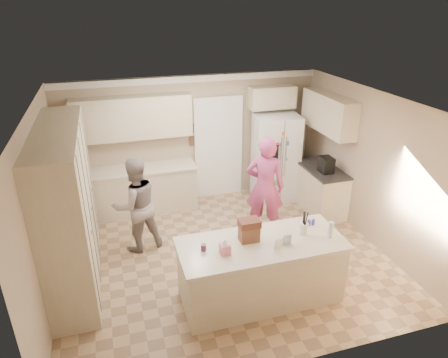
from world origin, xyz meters
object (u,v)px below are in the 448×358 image
object	(u,v)px
tissue_box	(225,249)
dollhouse_body	(249,233)
coffee_maker	(326,165)
teen_boy	(136,205)
island_base	(260,272)
refrigerator	(275,158)
teen_girl	(265,187)
utensil_crock	(304,229)

from	to	relation	value
tissue_box	dollhouse_body	world-z (taller)	dollhouse_body
coffee_maker	teen_boy	size ratio (longest dim) A/B	0.18
island_base	teen_boy	size ratio (longest dim) A/B	1.33
refrigerator	coffee_maker	size ratio (longest dim) A/B	6.00
refrigerator	teen_girl	size ratio (longest dim) A/B	0.98
refrigerator	island_base	xyz separation A→B (m)	(-1.45, -2.91, -0.46)
island_base	teen_boy	xyz separation A→B (m)	(-1.52, 1.77, 0.39)
coffee_maker	teen_girl	xyz separation A→B (m)	(-1.35, -0.28, -0.15)
refrigerator	teen_boy	size ratio (longest dim) A/B	1.09
refrigerator	utensil_crock	world-z (taller)	refrigerator
dollhouse_body	coffee_maker	bearing A→B (deg)	39.29
island_base	refrigerator	bearing A→B (deg)	63.44
island_base	utensil_crock	size ratio (longest dim) A/B	14.67
coffee_maker	utensil_crock	bearing A→B (deg)	-127.12
dollhouse_body	teen_girl	bearing A→B (deg)	60.75
refrigerator	coffee_maker	world-z (taller)	refrigerator
utensil_crock	tissue_box	xyz separation A→B (m)	(-1.20, -0.15, -0.00)
utensil_crock	dollhouse_body	distance (m)	0.80
refrigerator	island_base	distance (m)	3.28
teen_girl	utensil_crock	bearing A→B (deg)	115.22
coffee_maker	tissue_box	world-z (taller)	coffee_maker
dollhouse_body	teen_boy	world-z (taller)	teen_boy
refrigerator	coffee_maker	distance (m)	1.18
island_base	tissue_box	xyz separation A→B (m)	(-0.55, -0.10, 0.56)
utensil_crock	teen_girl	xyz separation A→B (m)	(0.05, 1.57, -0.08)
tissue_box	dollhouse_body	size ratio (longest dim) A/B	0.54
utensil_crock	dollhouse_body	size ratio (longest dim) A/B	0.58
coffee_maker	dollhouse_body	size ratio (longest dim) A/B	1.15
refrigerator	teen_boy	bearing A→B (deg)	-151.41
tissue_box	teen_girl	distance (m)	2.13
teen_boy	teen_girl	bearing A→B (deg)	160.64
dollhouse_body	utensil_crock	bearing A→B (deg)	-3.58
refrigerator	teen_boy	distance (m)	3.19
island_base	utensil_crock	distance (m)	0.86
refrigerator	tissue_box	bearing A→B (deg)	-116.08
dollhouse_body	island_base	bearing A→B (deg)	-33.69
coffee_maker	island_base	bearing A→B (deg)	-137.17
utensil_crock	dollhouse_body	xyz separation A→B (m)	(-0.80, 0.05, 0.04)
coffee_maker	refrigerator	bearing A→B (deg)	120.56
coffee_maker	island_base	size ratio (longest dim) A/B	0.14
teen_boy	utensil_crock	bearing A→B (deg)	126.04
refrigerator	teen_boy	world-z (taller)	refrigerator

